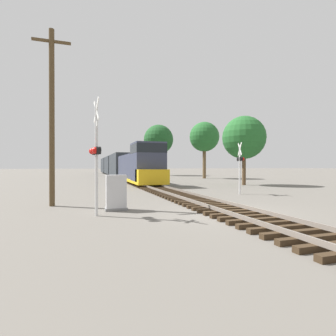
% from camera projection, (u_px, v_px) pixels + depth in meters
% --- Properties ---
extents(ground_plane, '(400.00, 400.00, 0.00)m').
position_uv_depth(ground_plane, '(228.00, 213.00, 11.20)').
color(ground_plane, '#666059').
extents(rail_track_bed, '(2.60, 160.00, 0.31)m').
position_uv_depth(rail_track_bed, '(228.00, 209.00, 11.20)').
color(rail_track_bed, '#382819').
rests_on(rail_track_bed, ground).
extents(freight_train, '(2.92, 57.83, 4.26)m').
position_uv_depth(freight_train, '(116.00, 166.00, 50.86)').
color(freight_train, '#33384C').
rests_on(freight_train, ground).
extents(crossing_signal_near, '(0.45, 1.01, 4.68)m').
position_uv_depth(crossing_signal_near, '(96.00, 152.00, 10.42)').
color(crossing_signal_near, silver).
rests_on(crossing_signal_near, ground).
extents(crossing_signal_far, '(0.57, 1.01, 3.66)m').
position_uv_depth(crossing_signal_far, '(240.00, 162.00, 18.51)').
color(crossing_signal_far, silver).
rests_on(crossing_signal_far, ground).
extents(relay_cabinet, '(0.97, 0.61, 1.60)m').
position_uv_depth(relay_cabinet, '(116.00, 193.00, 11.79)').
color(relay_cabinet, slate).
rests_on(relay_cabinet, ground).
extents(utility_pole, '(1.80, 0.26, 8.78)m').
position_uv_depth(utility_pole, '(52.00, 115.00, 12.99)').
color(utility_pole, '#4C3A23').
rests_on(utility_pole, ground).
extents(tree_far_right, '(4.51, 4.51, 7.25)m').
position_uv_depth(tree_far_right, '(244.00, 138.00, 27.47)').
color(tree_far_right, brown).
rests_on(tree_far_right, ground).
extents(tree_mid_background, '(4.79, 4.79, 9.13)m').
position_uv_depth(tree_mid_background, '(204.00, 137.00, 42.30)').
color(tree_mid_background, brown).
rests_on(tree_mid_background, ground).
extents(tree_deep_background, '(6.29, 6.29, 10.82)m').
position_uv_depth(tree_deep_background, '(159.00, 140.00, 55.87)').
color(tree_deep_background, brown).
rests_on(tree_deep_background, ground).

